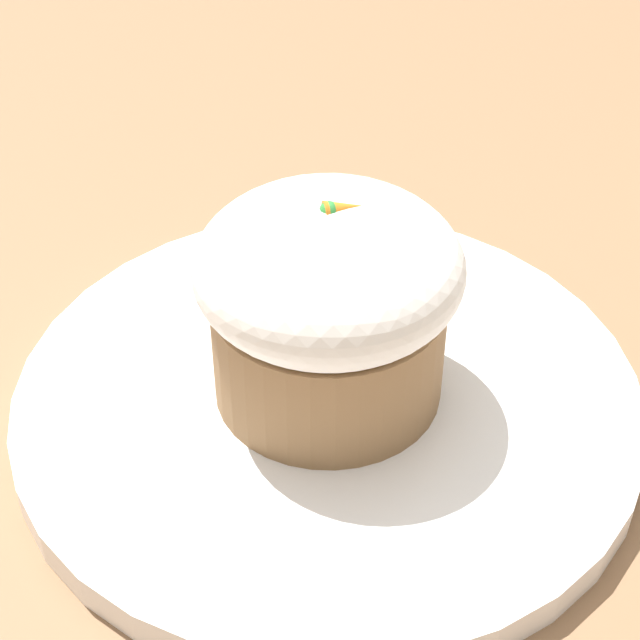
{
  "coord_description": "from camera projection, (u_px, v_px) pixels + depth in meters",
  "views": [
    {
      "loc": [
        -0.08,
        -0.31,
        0.32
      ],
      "look_at": [
        -0.0,
        -0.0,
        0.06
      ],
      "focal_mm": 60.0,
      "sensor_mm": 36.0,
      "label": 1
    }
  ],
  "objects": [
    {
      "name": "ground_plane",
      "position": [
        328.0,
        413.0,
        0.45
      ],
      "size": [
        4.0,
        4.0,
        0.0
      ],
      "primitive_type": "plane",
      "color": "#846042"
    },
    {
      "name": "dessert_plate",
      "position": [
        328.0,
        401.0,
        0.45
      ],
      "size": [
        0.26,
        0.26,
        0.02
      ],
      "color": "white",
      "rests_on": "ground_plane"
    },
    {
      "name": "carrot_cake",
      "position": [
        320.0,
        309.0,
        0.41
      ],
      "size": [
        0.1,
        0.1,
        0.09
      ],
      "color": "olive",
      "rests_on": "dessert_plate"
    },
    {
      "name": "spoon",
      "position": [
        358.0,
        356.0,
        0.45
      ],
      "size": [
        0.04,
        0.13,
        0.01
      ],
      "color": "silver",
      "rests_on": "dessert_plate"
    }
  ]
}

